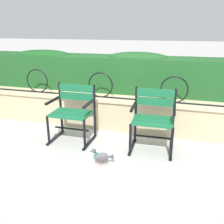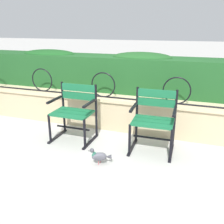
% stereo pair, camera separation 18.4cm
% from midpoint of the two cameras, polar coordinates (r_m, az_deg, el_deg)
% --- Properties ---
extents(ground_plane, '(60.00, 60.00, 0.00)m').
position_cam_midpoint_polar(ground_plane, '(3.52, -1.81, -8.84)').
color(ground_plane, '#B7B5AF').
extents(stone_wall, '(6.93, 0.41, 0.55)m').
position_cam_midpoint_polar(stone_wall, '(4.13, 1.57, -0.32)').
color(stone_wall, '#C6B289').
rests_on(stone_wall, ground).
extents(iron_arch_fence, '(6.40, 0.02, 0.42)m').
position_cam_midpoint_polar(iron_arch_fence, '(4.02, -3.09, 5.75)').
color(iron_arch_fence, black).
rests_on(iron_arch_fence, stone_wall).
extents(hedge_row, '(6.79, 0.69, 0.72)m').
position_cam_midpoint_polar(hedge_row, '(4.46, 3.44, 9.20)').
color(hedge_row, '#1E5123').
rests_on(hedge_row, stone_wall).
extents(park_chair_left, '(0.61, 0.52, 0.84)m').
position_cam_midpoint_polar(park_chair_left, '(3.74, -10.49, 0.26)').
color(park_chair_left, '#19663D').
rests_on(park_chair_left, ground).
extents(park_chair_right, '(0.60, 0.54, 0.85)m').
position_cam_midpoint_polar(park_chair_right, '(3.44, 8.11, -1.32)').
color(park_chair_right, '#19663D').
rests_on(park_chair_right, ground).
extents(pigeon_far_side, '(0.28, 0.16, 0.22)m').
position_cam_midpoint_polar(pigeon_far_side, '(3.14, -4.14, -10.32)').
color(pigeon_far_side, '#5B5B66').
rests_on(pigeon_far_side, ground).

